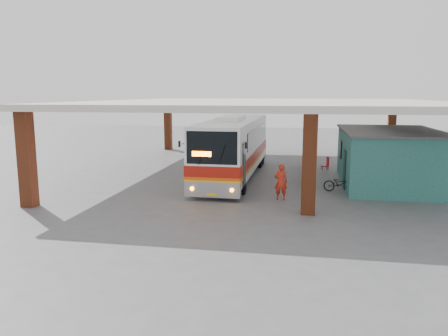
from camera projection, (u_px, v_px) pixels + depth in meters
name	position (u px, v px, depth m)	size (l,w,h in m)	color
ground	(247.00, 195.00, 22.18)	(90.00, 90.00, 0.00)	#515154
brick_columns	(281.00, 142.00, 26.41)	(20.10, 21.60, 4.35)	brown
canopy_roof	(269.00, 103.00, 27.64)	(21.00, 23.00, 0.30)	beige
shop_building	(389.00, 157.00, 24.48)	(5.20, 8.20, 3.11)	#2B6C5E
coach_bus	(234.00, 147.00, 26.65)	(2.82, 13.02, 3.78)	white
motorcycle	(340.00, 184.00, 22.74)	(0.61, 1.74, 0.91)	black
pedestrian	(281.00, 182.00, 21.09)	(0.64, 0.42, 1.76)	red
red_chair	(326.00, 164.00, 29.47)	(0.56, 0.56, 0.89)	red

